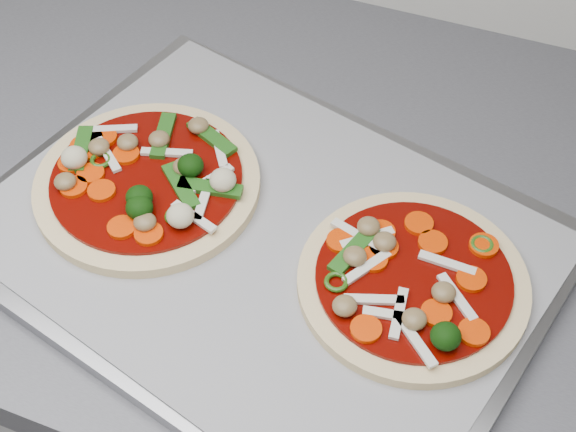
% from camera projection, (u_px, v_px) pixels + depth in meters
% --- Properties ---
extents(base_cabinet, '(3.60, 0.60, 0.86)m').
position_uv_depth(base_cabinet, '(247.00, 393.00, 1.14)').
color(base_cabinet, '#BCBDBA').
rests_on(base_cabinet, ground).
extents(countertop, '(3.60, 0.60, 0.04)m').
position_uv_depth(countertop, '(229.00, 177.00, 0.79)').
color(countertop, '#5C5C63').
rests_on(countertop, base_cabinet).
extents(baking_tray, '(0.56, 0.46, 0.02)m').
position_uv_depth(baking_tray, '(262.00, 243.00, 0.71)').
color(baking_tray, gray).
rests_on(baking_tray, countertop).
extents(parchment, '(0.54, 0.45, 0.00)m').
position_uv_depth(parchment, '(262.00, 237.00, 0.70)').
color(parchment, '#9A9A9F').
rests_on(parchment, baking_tray).
extents(pizza_left, '(0.23, 0.23, 0.03)m').
position_uv_depth(pizza_left, '(147.00, 181.00, 0.73)').
color(pizza_left, beige).
rests_on(pizza_left, parchment).
extents(pizza_right, '(0.27, 0.27, 0.03)m').
position_uv_depth(pizza_right, '(411.00, 281.00, 0.66)').
color(pizza_right, beige).
rests_on(pizza_right, parchment).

